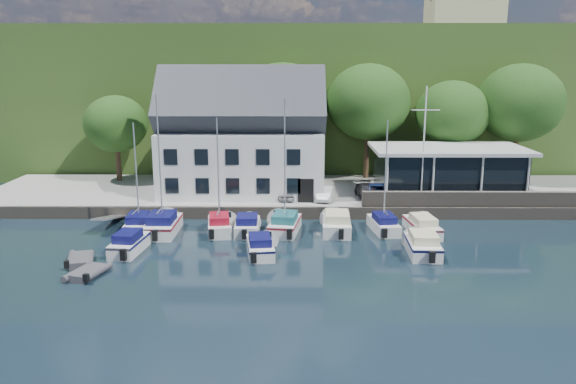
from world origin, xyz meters
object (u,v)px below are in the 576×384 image
boat_r1_5 (337,221)px  dinghy_1 (87,271)px  boat_r1_3 (247,224)px  boat_r1_1 (160,169)px  boat_r2_0 (129,241)px  dinghy_0 (80,259)px  flagpole (424,145)px  boat_r1_7 (422,224)px  boat_r1_2 (218,175)px  boat_r1_0 (136,174)px  car_silver (286,192)px  club_pavilion (447,170)px  boat_r1_4 (285,170)px  boat_r1_6 (385,177)px  boat_r2_4 (423,243)px  boat_r2_2 (260,244)px  car_white (325,193)px  car_dgrey (368,192)px  car_blue (376,191)px  harbor_building (242,143)px

boat_r1_5 → dinghy_1: size_ratio=2.39×
boat_r1_3 → boat_r1_1: bearing=178.7°
boat_r2_0 → dinghy_0: (-2.46, -2.19, -0.42)m
flagpole → boat_r1_7: (-1.11, -5.61, -5.03)m
boat_r1_2 → dinghy_1: 11.74m
boat_r1_0 → boat_r1_3: size_ratio=1.71×
flagpole → dinghy_1: 27.43m
boat_r2_0 → dinghy_0: size_ratio=1.97×
car_silver → flagpole: 11.99m
club_pavilion → boat_r2_0: 27.80m
boat_r1_4 → boat_r1_6: size_ratio=1.13×
boat_r1_1 → boat_r2_4: boat_r1_1 is taller
flagpole → boat_r2_2: (-12.79, -10.33, -5.05)m
boat_r1_5 → boat_r2_0: size_ratio=1.18×
car_white → boat_r1_2: size_ratio=0.40×
car_dgrey → boat_r1_2: (-11.76, -6.67, 2.78)m
car_dgrey → dinghy_1: (-18.47, -15.41, -1.27)m
boat_r1_0 → boat_r1_4: bearing=-4.5°
boat_r1_2 → boat_r2_2: boat_r1_2 is taller
flagpole → boat_r1_3: size_ratio=1.83×
car_white → flagpole: flagpole is taller
boat_r1_5 → dinghy_0: boat_r1_5 is taller
boat_r1_5 → boat_r2_4: 7.18m
car_dgrey → boat_r1_4: size_ratio=0.43×
dinghy_0 → car_blue: bearing=16.3°
dinghy_0 → car_white: bearing=22.2°
boat_r1_2 → boat_r1_5: (8.66, 0.35, -3.59)m
boat_r1_7 → boat_r2_0: boat_r2_0 is taller
boat_r1_4 → boat_r1_6: boat_r1_4 is taller
boat_r1_2 → boat_r2_0: (-5.45, -4.40, -3.62)m
boat_r1_1 → boat_r2_0: boat_r1_1 is taller
boat_r1_1 → boat_r1_4: size_ratio=1.02×
boat_r1_3 → boat_r2_2: (1.20, -4.61, -0.04)m
club_pavilion → car_silver: size_ratio=3.79×
dinghy_1 → car_dgrey: bearing=56.5°
car_blue → boat_r2_0: 20.97m
boat_r2_0 → dinghy_1: (-1.25, -4.34, -0.43)m
car_dgrey → boat_r1_6: 6.71m
harbor_building → boat_r2_0: 15.71m
harbor_building → boat_r2_4: bearing=-46.6°
car_blue → boat_r1_1: 18.18m
boat_r1_6 → car_silver: bearing=133.3°
boat_r1_3 → boat_r2_0: size_ratio=0.94×
club_pavilion → boat_r1_2: boat_r1_2 is taller
boat_r1_7 → dinghy_0: 23.78m
boat_r1_0 → boat_r2_4: bearing=-17.3°
boat_r1_3 → dinghy_0: bearing=-148.6°
boat_r2_2 → boat_r2_4: boat_r2_4 is taller
club_pavilion → boat_r1_0: bearing=-161.2°
flagpole → dinghy_1: (-22.75, -14.33, -5.41)m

